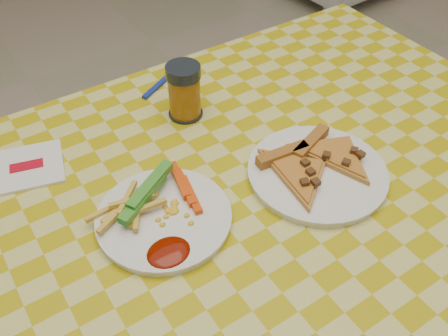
% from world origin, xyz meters
% --- Properties ---
extents(table, '(1.28, 0.88, 0.76)m').
position_xyz_m(table, '(0.00, 0.00, 0.68)').
color(table, silver).
rests_on(table, ground).
extents(plate_left, '(0.22, 0.22, 0.01)m').
position_xyz_m(plate_left, '(-0.13, 0.03, 0.76)').
color(plate_left, white).
rests_on(plate_left, table).
extents(plate_right, '(0.31, 0.31, 0.01)m').
position_xyz_m(plate_right, '(0.14, -0.03, 0.76)').
color(plate_right, white).
rests_on(plate_right, table).
extents(fries_veggies, '(0.20, 0.19, 0.04)m').
position_xyz_m(fries_veggies, '(-0.14, 0.05, 0.78)').
color(fries_veggies, '#F0BF4C').
rests_on(fries_veggies, plate_left).
extents(pizza_slices, '(0.24, 0.22, 0.02)m').
position_xyz_m(pizza_slices, '(0.14, -0.01, 0.78)').
color(pizza_slices, '#C3753C').
rests_on(pizza_slices, plate_right).
extents(drink_glass, '(0.07, 0.07, 0.11)m').
position_xyz_m(drink_glass, '(0.04, 0.25, 0.81)').
color(drink_glass, black).
rests_on(drink_glass, table).
extents(napkin, '(0.15, 0.14, 0.01)m').
position_xyz_m(napkin, '(-0.27, 0.27, 0.76)').
color(napkin, white).
rests_on(napkin, table).
extents(fork, '(0.12, 0.08, 0.01)m').
position_xyz_m(fork, '(0.05, 0.37, 0.76)').
color(fork, '#152796').
rests_on(fork, table).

